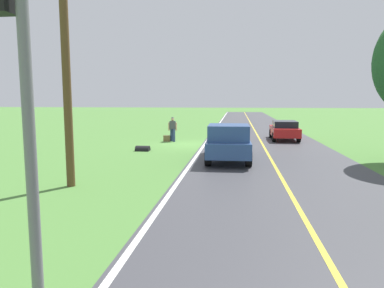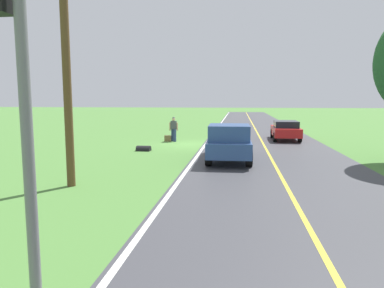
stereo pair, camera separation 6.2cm
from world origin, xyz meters
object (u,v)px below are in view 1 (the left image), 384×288
object	(u,v)px
traffic_light_mast	(14,57)
utility_pole_roadside	(66,69)
hitchhiker_walking	(173,128)
pickup_truck_passing	(229,141)
suitcase_carried	(167,138)
sedan_near_oncoming	(284,130)

from	to	relation	value
traffic_light_mast	utility_pole_roadside	size ratio (longest dim) A/B	0.65
hitchhiker_walking	utility_pole_roadside	world-z (taller)	utility_pole_roadside
traffic_light_mast	utility_pole_roadside	world-z (taller)	utility_pole_roadside
pickup_truck_passing	utility_pole_roadside	distance (m)	8.45
suitcase_carried	pickup_truck_passing	world-z (taller)	pickup_truck_passing
hitchhiker_walking	traffic_light_mast	distance (m)	20.66
hitchhiker_walking	suitcase_carried	size ratio (longest dim) A/B	3.80
pickup_truck_passing	utility_pole_roadside	size ratio (longest dim) A/B	0.68
suitcase_carried	pickup_truck_passing	xyz separation A→B (m)	(-4.53, 7.44, 0.75)
hitchhiker_walking	traffic_light_mast	size ratio (longest dim) A/B	0.34
traffic_light_mast	sedan_near_oncoming	distance (m)	23.49
suitcase_carried	sedan_near_oncoming	world-z (taller)	sedan_near_oncoming
hitchhiker_walking	suitcase_carried	xyz separation A→B (m)	(0.42, 0.08, -0.76)
sedan_near_oncoming	utility_pole_roadside	xyz separation A→B (m)	(9.17, 15.36, 3.22)
hitchhiker_walking	sedan_near_oncoming	world-z (taller)	hitchhiker_walking
sedan_near_oncoming	utility_pole_roadside	size ratio (longest dim) A/B	0.56
hitchhiker_walking	pickup_truck_passing	distance (m)	8.57
suitcase_carried	utility_pole_roadside	size ratio (longest dim) A/B	0.06
utility_pole_roadside	traffic_light_mast	bearing A→B (deg)	111.31
utility_pole_roadside	pickup_truck_passing	bearing A→B (deg)	-132.11
hitchhiker_walking	traffic_light_mast	bearing A→B (deg)	94.38
hitchhiker_walking	traffic_light_mast	world-z (taller)	traffic_light_mast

